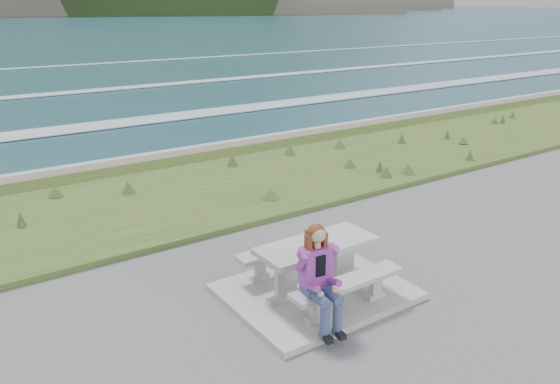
% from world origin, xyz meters
% --- Properties ---
extents(concrete_slab, '(2.60, 2.10, 0.10)m').
position_xyz_m(concrete_slab, '(0.00, 0.00, 0.05)').
color(concrete_slab, '#9D9E99').
rests_on(concrete_slab, ground).
extents(picnic_table, '(1.80, 0.75, 0.75)m').
position_xyz_m(picnic_table, '(0.00, 0.00, 0.68)').
color(picnic_table, '#9D9E99').
rests_on(picnic_table, concrete_slab).
extents(bench_landward, '(1.80, 0.35, 0.45)m').
position_xyz_m(bench_landward, '(0.00, -0.70, 0.45)').
color(bench_landward, '#9D9E99').
rests_on(bench_landward, concrete_slab).
extents(bench_seaward, '(1.80, 0.35, 0.45)m').
position_xyz_m(bench_seaward, '(0.00, 0.70, 0.45)').
color(bench_seaward, '#9D9E99').
rests_on(bench_seaward, concrete_slab).
extents(grass_verge, '(160.00, 4.50, 0.22)m').
position_xyz_m(grass_verge, '(0.00, 5.00, 0.00)').
color(grass_verge, '#324C1C').
rests_on(grass_verge, ground).
extents(shore_drop, '(160.00, 0.80, 2.20)m').
position_xyz_m(shore_drop, '(0.00, 7.90, 0.00)').
color(shore_drop, brown).
rests_on(shore_drop, ground).
extents(ocean, '(1600.00, 1600.00, 0.09)m').
position_xyz_m(ocean, '(0.00, 25.09, -1.74)').
color(ocean, '#1F4959').
rests_on(ocean, ground).
extents(seated_woman, '(0.47, 0.73, 1.40)m').
position_xyz_m(seated_woman, '(-0.57, -0.83, 0.62)').
color(seated_woman, navy).
rests_on(seated_woman, concrete_slab).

